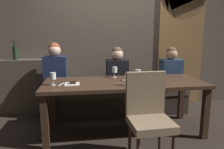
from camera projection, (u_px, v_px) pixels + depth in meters
ground at (124, 131)px, 3.07m from camera, size 9.00×9.00×0.00m
back_wall_tiled at (112, 28)px, 3.98m from camera, size 6.00×0.12×3.00m
arched_door at (181, 35)px, 4.12m from camera, size 0.90×0.05×2.55m
back_counter at (27, 86)px, 3.78m from camera, size 1.10×0.28×0.95m
dining_table at (124, 88)px, 2.95m from camera, size 2.20×0.84×0.74m
banquette_bench at (116, 101)px, 3.71m from camera, size 2.50×0.44×0.45m
chair_near_side at (148, 112)px, 2.29m from camera, size 0.46×0.46×0.98m
diner_redhead at (55, 69)px, 3.44m from camera, size 0.36×0.24×0.80m
diner_bearded at (117, 69)px, 3.63m from camera, size 0.36×0.24×0.72m
diner_far_end at (171, 69)px, 3.72m from camera, size 0.36×0.24×0.72m
wine_bottle_dark_red at (15, 53)px, 3.64m from camera, size 0.08×0.08×0.33m
wine_glass_end_left at (53, 77)px, 2.70m from camera, size 0.08×0.08×0.16m
wine_glass_near_right at (128, 77)px, 2.67m from camera, size 0.08×0.08×0.16m
wine_glass_center_back at (115, 70)px, 3.18m from camera, size 0.08×0.08×0.16m
wine_glass_far_right at (138, 73)px, 2.92m from camera, size 0.08×0.08×0.16m
espresso_cup at (127, 79)px, 2.98m from camera, size 0.12×0.12×0.06m
dessert_plate at (72, 83)px, 2.76m from camera, size 0.19×0.19×0.05m
fork_on_table at (61, 84)px, 2.75m from camera, size 0.07×0.17×0.01m
folded_napkin at (160, 77)px, 3.22m from camera, size 0.14×0.14×0.01m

